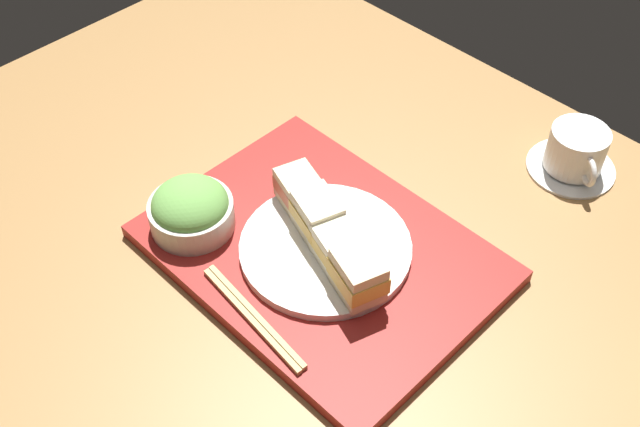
# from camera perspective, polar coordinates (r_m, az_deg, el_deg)

# --- Properties ---
(ground_plane) EXTENTS (1.40, 1.00, 0.03)m
(ground_plane) POSITION_cam_1_polar(r_m,az_deg,el_deg) (1.02, 0.94, -4.46)
(ground_plane) COLOR olive
(serving_tray) EXTENTS (0.43, 0.32, 0.02)m
(serving_tray) POSITION_cam_1_polar(r_m,az_deg,el_deg) (1.01, 0.29, -2.81)
(serving_tray) COLOR maroon
(serving_tray) RESTS_ON ground_plane
(sandwich_plate) EXTENTS (0.22, 0.22, 0.01)m
(sandwich_plate) POSITION_cam_1_polar(r_m,az_deg,el_deg) (1.00, 0.52, -2.48)
(sandwich_plate) COLOR white
(sandwich_plate) RESTS_ON serving_tray
(sandwich_nearmost) EXTENTS (0.08, 0.07, 0.05)m
(sandwich_nearmost) POSITION_cam_1_polar(r_m,az_deg,el_deg) (1.02, -1.53, 1.75)
(sandwich_nearmost) COLOR beige
(sandwich_nearmost) RESTS_ON sandwich_plate
(sandwich_inner_near) EXTENTS (0.08, 0.07, 0.05)m
(sandwich_inner_near) POSITION_cam_1_polar(r_m,az_deg,el_deg) (0.99, -0.18, -0.12)
(sandwich_inner_near) COLOR beige
(sandwich_inner_near) RESTS_ON sandwich_plate
(sandwich_inner_far) EXTENTS (0.08, 0.07, 0.05)m
(sandwich_inner_far) POSITION_cam_1_polar(r_m,az_deg,el_deg) (0.96, 1.27, -2.42)
(sandwich_inner_far) COLOR #EFE5C1
(sandwich_inner_far) RESTS_ON sandwich_plate
(sandwich_farmost) EXTENTS (0.08, 0.07, 0.06)m
(sandwich_farmost) POSITION_cam_1_polar(r_m,az_deg,el_deg) (0.92, 2.83, -4.56)
(sandwich_farmost) COLOR beige
(sandwich_farmost) RESTS_ON sandwich_plate
(salad_bowl) EXTENTS (0.11, 0.11, 0.07)m
(salad_bowl) POSITION_cam_1_polar(r_m,az_deg,el_deg) (1.02, -9.51, 0.32)
(salad_bowl) COLOR beige
(salad_bowl) RESTS_ON serving_tray
(chopsticks_pair) EXTENTS (0.19, 0.03, 0.01)m
(chopsticks_pair) POSITION_cam_1_polar(r_m,az_deg,el_deg) (0.94, -5.11, -7.50)
(chopsticks_pair) COLOR tan
(chopsticks_pair) RESTS_ON serving_tray
(coffee_cup) EXTENTS (0.13, 0.13, 0.07)m
(coffee_cup) POSITION_cam_1_polar(r_m,az_deg,el_deg) (1.17, 18.35, 4.28)
(coffee_cup) COLOR white
(coffee_cup) RESTS_ON ground_plane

